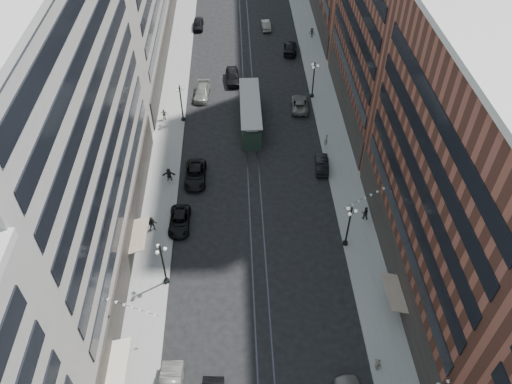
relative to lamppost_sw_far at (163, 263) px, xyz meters
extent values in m
plane|color=black|center=(9.20, 32.00, -3.10)|extent=(220.00, 220.00, 0.00)
cube|color=gray|center=(-1.80, 42.00, -3.02)|extent=(4.00, 180.00, 0.15)
cube|color=gray|center=(20.20, 42.00, -3.02)|extent=(4.00, 180.00, 0.15)
cube|color=#2D2D33|center=(8.50, 42.00, -3.09)|extent=(0.12, 180.00, 0.02)
cube|color=#2D2D33|center=(9.90, 42.00, -3.09)|extent=(0.12, 180.00, 0.02)
cube|color=#9F988D|center=(-7.80, 5.00, 10.90)|extent=(8.00, 36.00, 28.00)
cube|color=brown|center=(26.20, 0.00, 8.90)|extent=(8.00, 30.00, 24.00)
cylinder|color=black|center=(0.00, 0.00, -2.80)|extent=(0.56, 0.56, 0.30)
cylinder|color=black|center=(0.00, 0.00, -0.35)|extent=(0.18, 0.18, 5.20)
sphere|color=black|center=(0.00, 0.00, 2.45)|extent=(0.24, 0.24, 0.24)
sphere|color=white|center=(0.45, 0.00, 2.05)|extent=(0.36, 0.36, 0.36)
sphere|color=white|center=(-0.22, 0.39, 2.05)|extent=(0.36, 0.36, 0.36)
sphere|color=white|center=(-0.22, -0.39, 2.05)|extent=(0.36, 0.36, 0.36)
cylinder|color=black|center=(0.00, 27.00, -2.80)|extent=(0.56, 0.56, 0.30)
cylinder|color=black|center=(0.00, 27.00, -0.35)|extent=(0.18, 0.18, 5.20)
sphere|color=black|center=(0.00, 27.00, 2.45)|extent=(0.24, 0.24, 0.24)
sphere|color=white|center=(0.45, 27.00, 2.05)|extent=(0.36, 0.36, 0.36)
sphere|color=white|center=(-0.22, 27.39, 2.05)|extent=(0.36, 0.36, 0.36)
sphere|color=white|center=(-0.22, 26.61, 2.05)|extent=(0.36, 0.36, 0.36)
cylinder|color=black|center=(18.40, 4.00, -2.80)|extent=(0.56, 0.56, 0.30)
cylinder|color=black|center=(18.40, 4.00, -0.35)|extent=(0.18, 0.18, 5.20)
sphere|color=black|center=(18.40, 4.00, 2.45)|extent=(0.24, 0.24, 0.24)
sphere|color=white|center=(18.85, 4.00, 2.05)|extent=(0.36, 0.36, 0.36)
sphere|color=white|center=(18.18, 4.39, 2.05)|extent=(0.36, 0.36, 0.36)
sphere|color=white|center=(18.18, 3.61, 2.05)|extent=(0.36, 0.36, 0.36)
cylinder|color=black|center=(18.40, 32.00, -2.80)|extent=(0.56, 0.56, 0.30)
cylinder|color=black|center=(18.40, 32.00, -0.35)|extent=(0.18, 0.18, 5.20)
sphere|color=black|center=(18.40, 32.00, 2.45)|extent=(0.24, 0.24, 0.24)
sphere|color=white|center=(18.85, 32.00, 2.05)|extent=(0.36, 0.36, 0.36)
sphere|color=white|center=(18.18, 32.39, 2.05)|extent=(0.36, 0.36, 0.36)
sphere|color=white|center=(18.18, 31.61, 2.05)|extent=(0.36, 0.36, 0.36)
cube|color=#203226|center=(9.20, 26.13, -1.80)|extent=(2.49, 11.95, 2.59)
cube|color=gray|center=(9.20, 26.13, -0.21)|extent=(1.59, 10.95, 0.60)
cube|color=gray|center=(9.20, 26.13, 0.19)|extent=(2.69, 12.15, 0.15)
cylinder|color=black|center=(9.20, 21.65, -2.75)|extent=(2.29, 0.70, 0.70)
cylinder|color=black|center=(9.20, 30.61, -2.75)|extent=(2.29, 0.70, 0.70)
imported|color=black|center=(0.80, 7.57, -2.43)|extent=(2.29, 4.84, 1.33)
imported|color=black|center=(-1.99, 6.89, -1.99)|extent=(0.99, 0.65, 1.90)
imported|color=#ADA08F|center=(18.70, -9.87, -2.17)|extent=(0.73, 1.00, 1.56)
imported|color=black|center=(2.21, 14.98, -2.34)|extent=(2.55, 5.45, 1.51)
imported|color=slate|center=(2.40, 32.95, -2.36)|extent=(2.48, 5.23, 1.47)
imported|color=black|center=(0.97, 54.97, -2.34)|extent=(1.85, 4.49, 1.52)
imported|color=black|center=(17.60, 16.31, -2.39)|extent=(1.86, 4.39, 1.41)
imported|color=#615D56|center=(16.30, 29.38, -2.39)|extent=(2.82, 5.31, 1.42)
imported|color=black|center=(16.45, 45.54, -2.35)|extent=(2.70, 5.35, 1.49)
imported|color=black|center=(6.92, 36.90, -2.24)|extent=(2.32, 5.16, 1.72)
imported|color=slate|center=(12.96, 54.18, -2.40)|extent=(1.65, 4.28, 1.39)
imported|color=black|center=(-0.89, 14.83, -2.07)|extent=(1.64, 0.52, 1.75)
imported|color=#A49D88|center=(-2.55, 27.33, -2.13)|extent=(1.03, 0.63, 1.63)
imported|color=black|center=(21.14, 7.62, -2.10)|extent=(0.90, 0.61, 1.69)
imported|color=#A19C85|center=(18.70, 20.64, -2.02)|extent=(0.79, 0.79, 1.85)
imported|color=black|center=(20.63, 50.32, -2.14)|extent=(1.13, 0.81, 1.62)
imported|color=#A99A8C|center=(21.54, -2.96, -2.00)|extent=(0.72, 1.02, 1.89)
camera|label=1|loc=(7.50, -29.56, 37.54)|focal=35.00mm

